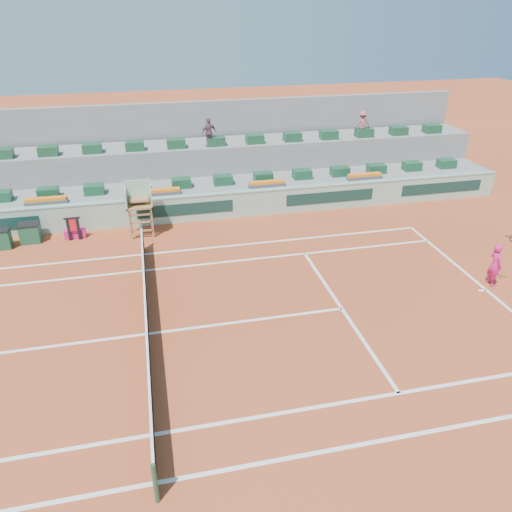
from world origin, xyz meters
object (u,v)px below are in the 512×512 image
(player_bag, at_px, (75,233))
(umpire_chair, at_px, (139,201))
(tennis_player, at_px, (495,264))
(drink_cooler_a, at_px, (30,233))

(player_bag, bearing_deg, umpire_chair, -5.60)
(umpire_chair, bearing_deg, tennis_player, -30.32)
(umpire_chair, bearing_deg, drink_cooler_a, 176.72)
(player_bag, bearing_deg, tennis_player, -26.24)
(umpire_chair, xyz_separation_m, drink_cooler_a, (-4.64, 0.27, -1.12))
(player_bag, xyz_separation_m, drink_cooler_a, (-1.78, -0.01, 0.23))
(drink_cooler_a, bearing_deg, player_bag, 0.46)
(player_bag, height_order, tennis_player, tennis_player)
(player_bag, distance_m, umpire_chair, 3.17)
(umpire_chair, bearing_deg, player_bag, 174.40)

